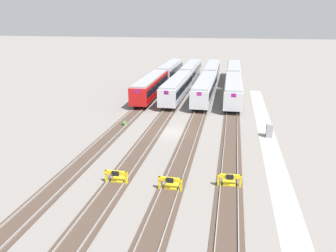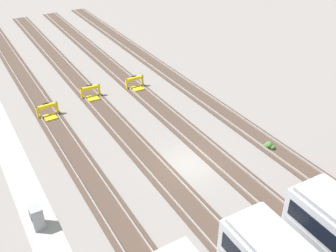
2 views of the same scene
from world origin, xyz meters
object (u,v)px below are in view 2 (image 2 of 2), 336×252
Objects in this scene: electrical_cabinet at (37,217)px; bumper_stop_middle_track at (136,84)px; bumper_stop_nearest_track at (48,112)px; bumper_stop_near_inner_track at (91,93)px; weed_clump at (269,146)px.

bumper_stop_middle_track is at bearing 135.65° from electrical_cabinet.
bumper_stop_nearest_track is 1.00× the size of bumper_stop_middle_track.
bumper_stop_near_inner_track and bumper_stop_middle_track have the same top height.
bumper_stop_near_inner_track is 2.18× the size of weed_clump.
electrical_cabinet is 1.74× the size of weed_clump.
bumper_stop_near_inner_track is 17.15m from electrical_cabinet.
bumper_stop_near_inner_track is 4.76m from bumper_stop_middle_track.
bumper_stop_nearest_track is 9.54m from bumper_stop_middle_track.
bumper_stop_nearest_track is 19.69m from weed_clump.
bumper_stop_middle_track reaches higher than weed_clump.
electrical_cabinet is at bearing -18.75° from bumper_stop_nearest_track.
bumper_stop_near_inner_track is 1.00× the size of bumper_stop_middle_track.
bumper_stop_middle_track is 15.81m from weed_clump.
bumper_stop_middle_track is 2.18× the size of weed_clump.
weed_clump is (15.18, 4.40, -0.27)m from bumper_stop_middle_track.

